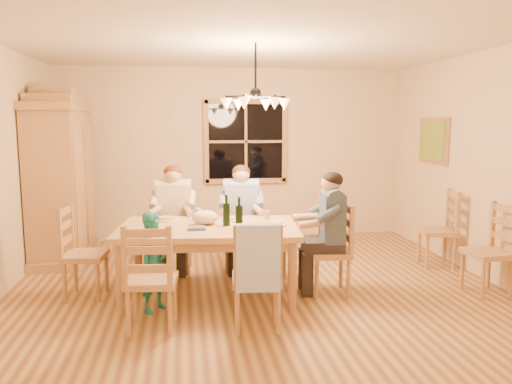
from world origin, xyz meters
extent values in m
plane|color=brown|center=(0.00, 0.00, 0.00)|extent=(5.50, 5.50, 0.00)
cube|color=white|center=(0.00, 0.00, 2.70)|extent=(5.50, 5.00, 0.02)
cube|color=beige|center=(0.00, 2.50, 1.35)|extent=(5.50, 0.02, 2.70)
cube|color=beige|center=(2.75, 0.00, 1.35)|extent=(0.02, 5.00, 2.70)
cube|color=black|center=(0.20, 2.48, 1.55)|extent=(1.20, 0.03, 1.20)
cube|color=#AC7C4C|center=(0.20, 2.46, 1.55)|extent=(1.30, 0.06, 1.30)
cube|color=#9C7243|center=(2.72, 1.20, 1.60)|extent=(0.04, 0.78, 0.64)
cube|color=#1E6B2D|center=(2.69, 1.20, 1.60)|extent=(0.02, 0.68, 0.54)
cylinder|color=black|center=(0.00, 0.00, 2.44)|extent=(0.02, 0.02, 0.53)
sphere|color=black|center=(0.00, 0.00, 2.17)|extent=(0.12, 0.12, 0.12)
cylinder|color=black|center=(0.16, 0.00, 2.13)|extent=(0.34, 0.02, 0.02)
cone|color=#FFB259|center=(0.32, 0.00, 2.05)|extent=(0.13, 0.13, 0.12)
cylinder|color=black|center=(0.08, 0.14, 2.13)|extent=(0.19, 0.31, 0.02)
cone|color=#FFB259|center=(0.16, 0.28, 2.05)|extent=(0.13, 0.13, 0.12)
cylinder|color=black|center=(-0.08, 0.14, 2.13)|extent=(0.19, 0.31, 0.02)
cone|color=#FFB259|center=(-0.16, 0.28, 2.05)|extent=(0.13, 0.13, 0.12)
cylinder|color=black|center=(-0.16, 0.00, 2.13)|extent=(0.34, 0.02, 0.02)
cone|color=#FFB259|center=(-0.32, 0.00, 2.05)|extent=(0.13, 0.13, 0.12)
cylinder|color=black|center=(-0.08, -0.14, 2.13)|extent=(0.19, 0.31, 0.02)
cone|color=#FFB259|center=(-0.16, -0.28, 2.05)|extent=(0.13, 0.13, 0.12)
cylinder|color=black|center=(0.08, -0.14, 2.13)|extent=(0.19, 0.31, 0.02)
cone|color=#FFB259|center=(0.16, -0.28, 2.05)|extent=(0.13, 0.13, 0.12)
cube|color=#9C7243|center=(-2.43, 1.51, 1.00)|extent=(0.60, 1.30, 2.00)
cube|color=#9C7243|center=(-2.43, 1.51, 2.05)|extent=(0.66, 1.40, 0.10)
cube|color=#9C7243|center=(-2.43, 1.51, 2.15)|extent=(0.58, 1.00, 0.12)
cube|color=#9C7243|center=(-2.43, 1.51, 2.25)|extent=(0.52, 0.55, 0.10)
cube|color=#AC7C4C|center=(-2.12, 1.18, 1.00)|extent=(0.03, 0.55, 1.60)
cube|color=#AC7C4C|center=(-2.12, 1.84, 1.00)|extent=(0.03, 0.55, 1.60)
cube|color=#9C7243|center=(-2.43, 1.51, 0.06)|extent=(0.66, 1.40, 0.12)
cube|color=tan|center=(-0.54, -0.20, 0.73)|extent=(1.99, 1.33, 0.06)
cube|color=#AC7C4C|center=(-0.54, -0.20, 0.65)|extent=(1.83, 1.17, 0.10)
cylinder|color=#AC7C4C|center=(-1.42, -0.60, 0.35)|extent=(0.09, 0.09, 0.70)
cylinder|color=#AC7C4C|center=(0.26, -0.76, 0.35)|extent=(0.09, 0.09, 0.70)
cylinder|color=#AC7C4C|center=(-1.33, 0.35, 0.35)|extent=(0.09, 0.09, 0.70)
cylinder|color=#AC7C4C|center=(0.35, 0.19, 0.35)|extent=(0.09, 0.09, 0.70)
cube|color=#AC7C4C|center=(-0.92, 0.73, 0.45)|extent=(0.48, 0.46, 0.06)
cube|color=#AC7C4C|center=(-0.92, 0.73, 0.72)|extent=(0.38, 0.09, 0.54)
cube|color=#AC7C4C|center=(-0.09, 0.65, 0.45)|extent=(0.48, 0.46, 0.06)
cube|color=#AC7C4C|center=(-0.09, 0.65, 0.72)|extent=(0.38, 0.09, 0.54)
cube|color=#AC7C4C|center=(-1.09, -1.05, 0.45)|extent=(0.48, 0.46, 0.06)
cube|color=#AC7C4C|center=(-1.09, -1.05, 0.72)|extent=(0.38, 0.09, 0.54)
cube|color=#AC7C4C|center=(-0.15, -1.14, 0.45)|extent=(0.48, 0.46, 0.06)
cube|color=#AC7C4C|center=(-0.15, -1.14, 0.72)|extent=(0.38, 0.09, 0.54)
cube|color=#AC7C4C|center=(-1.84, -0.08, 0.45)|extent=(0.46, 0.48, 0.06)
cube|color=#AC7C4C|center=(-1.84, -0.08, 0.72)|extent=(0.09, 0.38, 0.54)
cube|color=#AC7C4C|center=(0.77, -0.33, 0.45)|extent=(0.46, 0.48, 0.06)
cube|color=#AC7C4C|center=(0.77, -0.33, 0.72)|extent=(0.09, 0.38, 0.54)
cube|color=beige|center=(-0.92, 0.73, 0.84)|extent=(0.42, 0.26, 0.52)
cube|color=#262328|center=(-0.92, 0.73, 0.53)|extent=(0.42, 0.45, 0.14)
sphere|color=tan|center=(-0.92, 0.73, 1.22)|extent=(0.21, 0.21, 0.21)
ellipsoid|color=#592614|center=(-0.92, 0.73, 1.25)|extent=(0.22, 0.22, 0.17)
cube|color=#38509B|center=(-0.09, 0.65, 0.84)|extent=(0.42, 0.26, 0.52)
cube|color=#262328|center=(-0.09, 0.65, 0.53)|extent=(0.42, 0.45, 0.14)
sphere|color=tan|center=(-0.09, 0.65, 1.22)|extent=(0.21, 0.21, 0.21)
ellipsoid|color=#381E11|center=(-0.09, 0.65, 1.25)|extent=(0.22, 0.22, 0.17)
cube|color=#3F5064|center=(0.77, -0.33, 0.84)|extent=(0.26, 0.42, 0.52)
cube|color=#262328|center=(0.77, -0.33, 0.53)|extent=(0.45, 0.42, 0.14)
sphere|color=tan|center=(0.77, -0.33, 1.22)|extent=(0.21, 0.21, 0.21)
ellipsoid|color=black|center=(0.77, -0.33, 1.25)|extent=(0.22, 0.22, 0.17)
cube|color=#9FB7D7|center=(-0.17, -1.33, 0.70)|extent=(0.39, 0.14, 0.58)
cylinder|color=black|center=(-0.35, -0.21, 0.93)|extent=(0.08, 0.08, 0.33)
cylinder|color=black|center=(-0.23, -0.38, 0.93)|extent=(0.08, 0.08, 0.33)
cylinder|color=white|center=(-0.99, 0.18, 0.77)|extent=(0.26, 0.26, 0.02)
cylinder|color=white|center=(-0.24, 0.07, 0.77)|extent=(0.26, 0.26, 0.02)
cylinder|color=white|center=(0.17, -0.28, 0.77)|extent=(0.26, 0.26, 0.02)
cylinder|color=silver|center=(-0.64, 0.12, 0.83)|extent=(0.06, 0.06, 0.14)
cylinder|color=silver|center=(0.11, -0.15, 0.83)|extent=(0.06, 0.06, 0.14)
ellipsoid|color=tan|center=(0.03, -0.52, 0.82)|extent=(0.20, 0.20, 0.11)
cube|color=#505C93|center=(-0.67, -0.37, 0.78)|extent=(0.19, 0.16, 0.03)
ellipsoid|color=beige|center=(-0.57, -0.12, 0.84)|extent=(0.28, 0.22, 0.15)
imported|color=#1B7B7B|center=(-1.09, -0.60, 0.50)|extent=(0.41, 0.43, 0.99)
cube|color=#AC7C4C|center=(2.45, -0.61, 0.45)|extent=(0.45, 0.47, 0.06)
cube|color=#AC7C4C|center=(2.45, -0.61, 0.72)|extent=(0.08, 0.38, 0.54)
cube|color=#AC7C4C|center=(2.45, 0.48, 0.45)|extent=(0.50, 0.51, 0.06)
cube|color=#AC7C4C|center=(2.45, 0.48, 0.72)|extent=(0.12, 0.38, 0.54)
camera|label=1|loc=(-0.79, -5.44, 1.86)|focal=35.00mm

